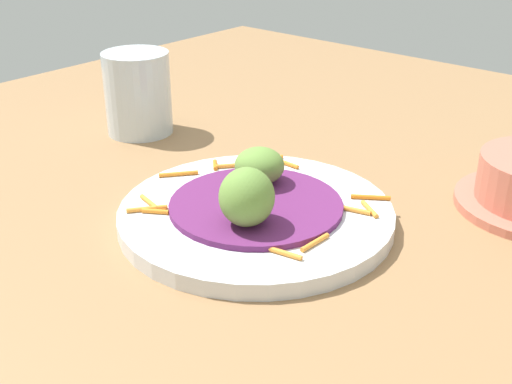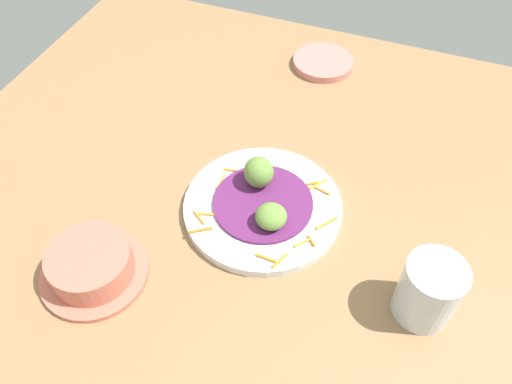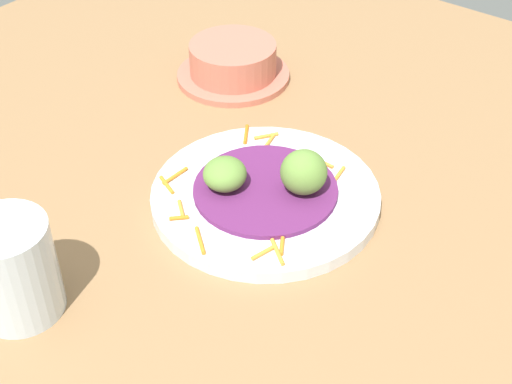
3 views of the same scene
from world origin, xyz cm
name	(u,v)px [view 1 (image 1 of 3)]	position (x,y,z in cm)	size (l,w,h in cm)	color
table_surface	(289,213)	(0.00, 0.00, 1.00)	(110.00, 110.00, 2.00)	#936D47
main_plate	(254,214)	(-0.27, -4.70, 2.71)	(23.43, 23.43, 1.42)	silver
cabbage_bed	(254,204)	(-0.27, -4.70, 3.67)	(14.76, 14.76, 0.51)	#60235B
carrot_garnish	(258,195)	(-1.19, -3.06, 3.62)	(20.01, 17.86, 0.40)	orange
guac_scoop_left	(259,166)	(-2.43, -1.40, 5.54)	(4.48, 4.41, 3.23)	olive
guac_scoop_center	(247,197)	(1.89, -7.99, 6.28)	(4.70, 4.42, 4.69)	olive
water_glass	(138,93)	(-24.55, 3.31, 6.64)	(7.49, 7.49, 9.28)	silver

